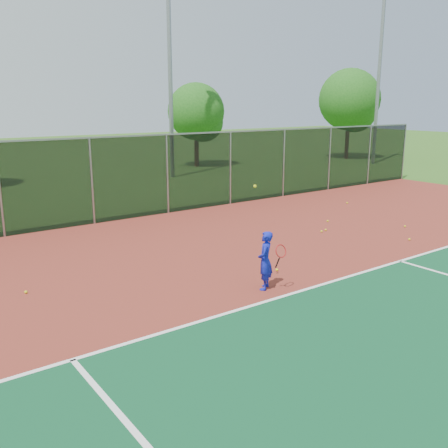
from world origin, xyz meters
The scene contains 15 objects.
court_apron centered at (0.00, 2.00, 0.01)m, with size 30.00×20.00×0.02m, color maroon.
fence_back centered at (0.00, 12.00, 1.56)m, with size 30.00×0.06×3.03m.
tennis_player centered at (-2.27, 3.61, 0.70)m, with size 0.60×0.70×2.43m.
practice_ball_1 centered at (3.85, 7.29, 0.06)m, with size 0.07×0.07×0.07m, color yellow.
practice_ball_2 centered at (2.83, 6.45, 0.06)m, with size 0.07×0.07×0.07m, color yellow.
practice_ball_3 centered at (5.40, 5.19, 0.06)m, with size 0.07×0.07×0.07m, color yellow.
practice_ball_4 centered at (7.01, 9.09, 0.06)m, with size 0.07×0.07×0.07m, color yellow.
practice_ball_5 centered at (2.58, 6.40, 0.06)m, with size 0.07×0.07×0.07m, color yellow.
practice_ball_6 centered at (-1.23, 4.36, 0.06)m, with size 0.07×0.07×0.07m, color yellow.
practice_ball_7 centered at (-6.80, 6.54, 0.06)m, with size 0.07×0.07×0.07m, color yellow.
practice_ball_8 centered at (4.05, 4.11, 0.06)m, with size 0.07×0.07×0.07m, color yellow.
floodlight_n centered at (5.01, 20.22, 7.46)m, with size 0.90×0.40×13.34m.
floodlight_ne centered at (19.59, 17.51, 7.46)m, with size 0.90×0.40×13.34m.
tree_back_mid centered at (8.96, 23.53, 3.43)m, with size 3.72×3.72×5.47m.
tree_back_right centered at (20.73, 20.74, 4.18)m, with size 4.53×4.53×6.66m.
Camera 1 is at (-9.38, -4.55, 4.19)m, focal length 40.00 mm.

